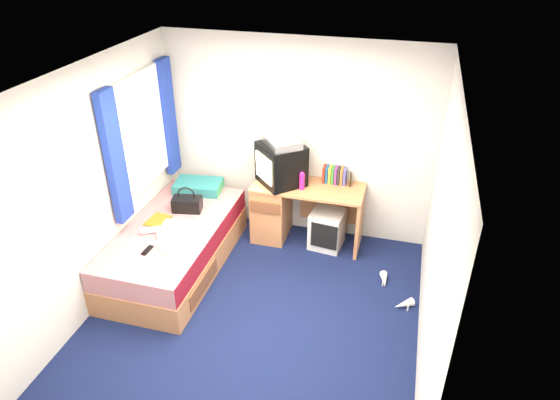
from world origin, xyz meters
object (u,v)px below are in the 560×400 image
(desk, at_px, (286,208))
(aerosol_can, at_px, (302,174))
(bed, at_px, (176,246))
(pink_water_bottle, at_px, (302,182))
(vcr, at_px, (281,141))
(colour_swatch_fan, at_px, (162,250))
(white_heels, at_px, (393,292))
(remote_control, at_px, (147,250))
(pillow, at_px, (198,186))
(towel, at_px, (177,231))
(picture_frame, at_px, (351,179))
(magazine, at_px, (158,220))
(handbag, at_px, (187,204))
(storage_cube, at_px, (327,229))
(water_bottle, at_px, (150,230))
(crt_tv, at_px, (281,164))

(desk, height_order, aerosol_can, aerosol_can)
(bed, xyz_separation_m, pink_water_bottle, (1.25, 0.82, 0.58))
(aerosol_can, bearing_deg, vcr, -160.13)
(colour_swatch_fan, relative_size, white_heels, 0.39)
(remote_control, bearing_deg, pillow, 93.27)
(pillow, relative_size, towel, 1.73)
(white_heels, bearing_deg, picture_frame, 124.79)
(bed, bearing_deg, picture_frame, 31.19)
(magazine, bearing_deg, colour_swatch_fan, -58.11)
(handbag, relative_size, white_heels, 0.63)
(desk, height_order, towel, desk)
(desk, relative_size, storage_cube, 2.79)
(bed, xyz_separation_m, picture_frame, (1.78, 1.08, 0.55))
(water_bottle, relative_size, white_heels, 0.35)
(storage_cube, height_order, crt_tv, crt_tv)
(pink_water_bottle, height_order, aerosol_can, pink_water_bottle)
(desk, bearing_deg, storage_cube, -6.39)
(towel, height_order, white_heels, towel)
(colour_swatch_fan, bearing_deg, water_bottle, 135.93)
(picture_frame, height_order, aerosol_can, aerosol_can)
(desk, bearing_deg, white_heels, -29.17)
(crt_tv, xyz_separation_m, white_heels, (1.45, -0.78, -0.95))
(colour_swatch_fan, bearing_deg, towel, 85.78)
(vcr, bearing_deg, handbag, -96.92)
(aerosol_can, xyz_separation_m, water_bottle, (-1.37, -1.19, -0.27))
(vcr, height_order, pink_water_bottle, vcr)
(water_bottle, distance_m, colour_swatch_fan, 0.38)
(bed, relative_size, storage_cube, 4.30)
(storage_cube, xyz_separation_m, white_heels, (0.86, -0.72, -0.19))
(pink_water_bottle, bearing_deg, picture_frame, 25.90)
(crt_tv, distance_m, magazine, 1.53)
(pillow, distance_m, towel, 0.99)
(desk, relative_size, handbag, 3.66)
(handbag, xyz_separation_m, towel, (0.11, -0.50, -0.03))
(picture_frame, xyz_separation_m, aerosol_can, (-0.57, -0.07, 0.03))
(desk, xyz_separation_m, crt_tv, (-0.06, 0.00, 0.59))
(pillow, xyz_separation_m, desk, (1.09, 0.10, -0.20))
(aerosol_can, relative_size, magazine, 0.69)
(aerosol_can, bearing_deg, towel, -133.14)
(bed, height_order, magazine, magazine)
(storage_cube, xyz_separation_m, handbag, (-1.55, -0.51, 0.40))
(bed, height_order, desk, desk)
(colour_swatch_fan, bearing_deg, pink_water_bottle, 47.80)
(vcr, height_order, handbag, vcr)
(vcr, bearing_deg, pink_water_bottle, 32.61)
(towel, xyz_separation_m, colour_swatch_fan, (-0.02, -0.29, -0.05))
(handbag, height_order, magazine, handbag)
(bed, distance_m, white_heels, 2.44)
(bed, xyz_separation_m, vcr, (0.98, 0.92, 1.01))
(pink_water_bottle, relative_size, magazine, 0.70)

